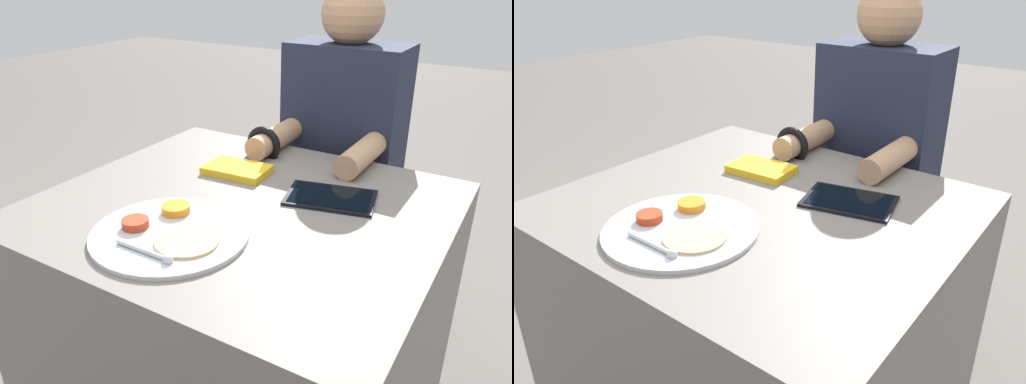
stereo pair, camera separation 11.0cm
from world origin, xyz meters
The scene contains 5 objects.
dining_table centered at (0.00, 0.00, 0.35)m, with size 0.93×0.83×0.71m.
thali_tray centered at (-0.05, -0.21, 0.71)m, with size 0.33×0.33×0.03m.
red_notebook centered at (-0.11, 0.15, 0.72)m, with size 0.18×0.12×0.02m.
tablet_device centered at (0.17, 0.13, 0.71)m, with size 0.24×0.19×0.01m.
person_diner centered at (0.02, 0.57, 0.56)m, with size 0.37×0.44×1.19m.
Camera 1 is at (0.58, -0.89, 1.23)m, focal length 35.00 mm.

